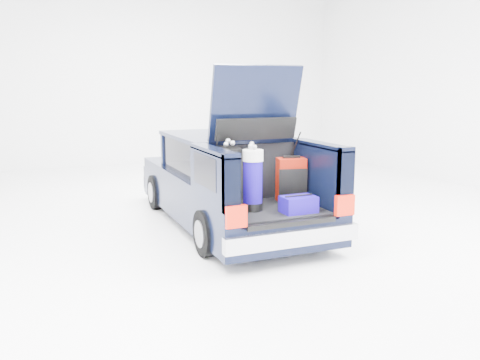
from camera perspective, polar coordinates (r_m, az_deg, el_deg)
name	(u,v)px	position (r m, az deg, el deg)	size (l,w,h in m)	color
ground	(228,224)	(8.23, -1.34, -4.95)	(14.00, 14.00, 0.00)	white
car	(226,182)	(8.17, -1.63, -0.21)	(1.87, 4.65, 2.47)	black
red_suitcase	(291,180)	(7.13, 5.77, 0.02)	(0.43, 0.33, 0.64)	#760F03
black_golf_bag	(230,178)	(6.59, -1.18, 0.20)	(0.31, 0.38, 0.92)	black
blue_golf_bag	(253,180)	(6.55, 1.44, 0.06)	(0.31, 0.31, 0.90)	black
blue_duffel	(298,204)	(6.54, 6.59, -2.72)	(0.44, 0.29, 0.23)	#14057A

